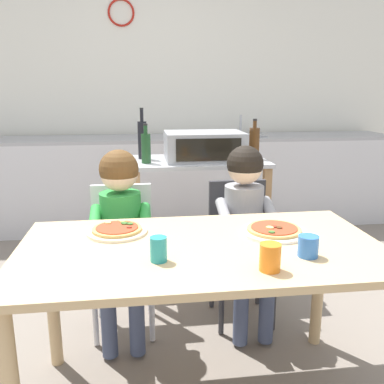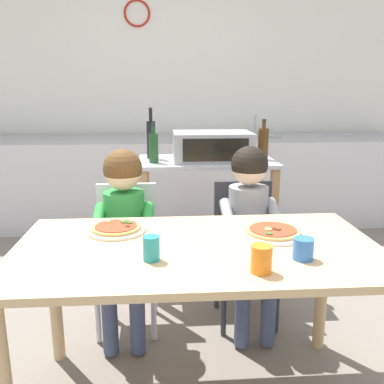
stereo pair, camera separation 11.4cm
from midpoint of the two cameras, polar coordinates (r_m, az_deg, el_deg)
The scene contains 18 objects.
ground_plane at distance 3.04m, azimuth -0.07°, elevation -12.38°, with size 11.43×11.43×0.00m, color slate.
back_wall_tiled at distance 4.50m, azimuth -1.72°, elevation 13.96°, with size 5.16×0.14×2.70m.
kitchen_counter at distance 4.19m, azimuth -1.37°, elevation 1.50°, with size 4.64×0.60×1.09m.
kitchen_island_cart at distance 2.91m, azimuth 3.03°, elevation -1.40°, with size 0.93×0.53×0.88m.
toaster_oven at distance 2.83m, azimuth 3.97°, elevation 6.29°, with size 0.52×0.38×0.19m.
bottle_squat_spirits at distance 2.89m, azimuth -4.49°, elevation 7.30°, with size 0.06×0.06×0.35m.
bottle_brown_beer at distance 2.89m, azimuth 10.85°, elevation 6.58°, with size 0.07×0.07×0.27m.
bottle_clear_vinegar at distance 2.72m, azimuth -4.07°, elevation 6.15°, with size 0.06×0.06×0.25m.
dining_table at distance 1.74m, azimuth 2.63°, elevation -10.28°, with size 1.48×0.80×0.73m.
dining_chair_left at distance 2.42m, azimuth -7.57°, elevation -7.25°, with size 0.36×0.36×0.81m.
dining_chair_right at distance 2.49m, azimuth 8.54°, elevation -6.67°, with size 0.36×0.36×0.81m.
child_in_green_shirt at distance 2.24m, azimuth -7.91°, elevation -3.56°, with size 0.32×0.42×1.02m.
child_in_grey_shirt at distance 2.31m, azimuth 9.35°, elevation -3.10°, with size 0.32×0.42×1.03m.
pizza_plate_cream at distance 1.88m, azimuth -8.64°, elevation -5.01°, with size 0.26×0.26×0.03m.
pizza_plate_white at distance 1.86m, azimuth 12.74°, elevation -5.40°, with size 0.29×0.29×0.03m.
drinking_cup_teal at distance 1.55m, azimuth -3.48°, elevation -7.72°, with size 0.06×0.06×0.09m, color teal.
drinking_cup_blue at distance 1.63m, azimuth 16.95°, elevation -7.47°, with size 0.08×0.08×0.08m, color blue.
drinking_cup_orange at distance 1.48m, azimuth 11.69°, elevation -9.00°, with size 0.08×0.08×0.10m, color orange.
Camera 2 is at (-0.14, -1.58, 1.35)m, focal length 38.95 mm.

